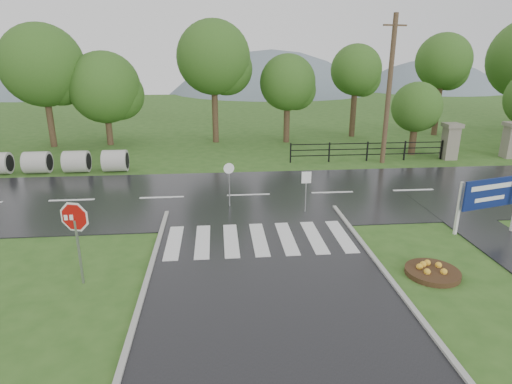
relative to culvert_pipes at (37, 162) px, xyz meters
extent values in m
plane|color=#30581D|center=(11.30, -15.00, -0.60)|extent=(120.00, 120.00, 0.00)
cube|color=black|center=(11.30, -5.00, -0.60)|extent=(90.00, 8.00, 0.04)
cube|color=#252528|center=(19.80, -11.00, -0.60)|extent=(2.20, 11.00, 0.04)
cube|color=silver|center=(8.30, -10.00, -0.54)|extent=(0.50, 2.80, 0.02)
cube|color=silver|center=(9.30, -10.00, -0.54)|extent=(0.50, 2.80, 0.02)
cube|color=silver|center=(10.30, -10.00, -0.54)|extent=(0.50, 2.80, 0.02)
cube|color=silver|center=(11.30, -10.00, -0.54)|extent=(0.50, 2.80, 0.02)
cube|color=silver|center=(12.30, -10.00, -0.54)|extent=(0.50, 2.80, 0.02)
cube|color=silver|center=(13.30, -10.00, -0.54)|extent=(0.50, 2.80, 0.02)
cube|color=silver|center=(14.30, -10.00, -0.54)|extent=(0.50, 2.80, 0.02)
cube|color=gray|center=(24.30, 1.00, 0.40)|extent=(0.80, 0.80, 2.00)
cube|color=#6B6659|center=(24.30, 1.00, 1.52)|extent=(1.00, 1.00, 0.24)
cube|color=gray|center=(28.30, 1.00, 0.40)|extent=(0.80, 0.80, 2.00)
cube|color=black|center=(19.05, 1.00, -0.20)|extent=(9.50, 0.05, 0.05)
cube|color=black|center=(19.05, 1.00, 0.15)|extent=(9.50, 0.05, 0.05)
cube|color=black|center=(19.05, 1.00, 0.50)|extent=(9.50, 0.05, 0.05)
cube|color=black|center=(14.30, 1.00, 0.00)|extent=(0.08, 0.08, 1.20)
cube|color=black|center=(23.80, 1.00, 0.00)|extent=(0.08, 0.08, 1.20)
sphere|color=slate|center=(-16.70, 50.00, -15.00)|extent=(40.00, 40.00, 40.00)
sphere|color=slate|center=(19.30, 50.00, -17.88)|extent=(48.00, 48.00, 48.00)
sphere|color=slate|center=(47.30, 50.00, -13.56)|extent=(36.00, 36.00, 36.00)
cylinder|color=#9E9B93|center=(0.00, 0.00, 0.00)|extent=(1.30, 1.20, 1.20)
cylinder|color=#9E9B93|center=(2.10, 0.00, 0.00)|extent=(1.30, 1.20, 1.20)
cylinder|color=#9E9B93|center=(4.20, 0.00, 0.00)|extent=(1.30, 1.20, 1.20)
cube|color=#939399|center=(5.91, -12.45, 0.38)|extent=(0.06, 0.06, 1.97)
cylinder|color=white|center=(5.91, -12.44, 1.46)|extent=(1.13, 0.37, 1.18)
cylinder|color=#AA0E0B|center=(5.91, -12.45, 1.46)|extent=(0.99, 0.34, 1.03)
cube|color=silver|center=(18.57, -10.10, 0.41)|extent=(0.12, 0.12, 2.01)
cube|color=#0D1A55|center=(19.68, -10.10, 0.96)|extent=(2.35, 0.70, 1.11)
cube|color=white|center=(19.68, -10.13, 1.21)|extent=(1.85, 0.51, 0.18)
cube|color=white|center=(19.68, -10.13, 0.76)|extent=(1.36, 0.38, 0.15)
cylinder|color=#332111|center=(16.28, -12.92, -0.52)|extent=(1.61, 1.61, 0.16)
cube|color=#939399|center=(13.50, -7.42, 0.24)|extent=(0.04, 0.04, 1.68)
cube|color=white|center=(13.50, -7.44, 0.94)|extent=(0.40, 0.02, 0.49)
cylinder|color=#939399|center=(10.37, -6.43, 0.31)|extent=(0.05, 0.05, 1.83)
cylinder|color=white|center=(10.37, -6.45, 1.14)|extent=(0.45, 0.10, 0.46)
cylinder|color=#473523|center=(19.86, 0.50, 3.62)|extent=(0.28, 0.28, 8.45)
cube|color=brown|center=(19.86, 0.50, 7.19)|extent=(1.48, 0.43, 0.09)
cylinder|color=#3D2B1C|center=(22.60, 2.50, 0.68)|extent=(0.43, 0.43, 2.56)
sphere|color=#295219|center=(22.60, 2.50, 2.47)|extent=(3.14, 3.14, 3.14)
camera|label=1|loc=(9.91, -23.87, 5.83)|focal=30.00mm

